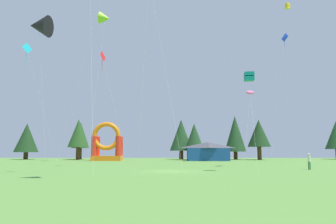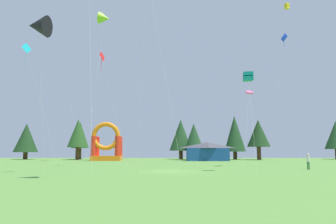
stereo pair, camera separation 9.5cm
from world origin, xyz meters
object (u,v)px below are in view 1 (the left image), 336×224
inflatable_blue_arch (105,146)px  festival_tent (206,151)px  person_midfield (307,160)px  kite_lime_delta (103,18)px  kite_cyan_diamond (25,49)px  kite_black_delta (38,26)px  kite_red_diamond (100,58)px  kite_yellow_box (286,7)px  kite_teal_box (248,77)px  kite_pink_parafoil (249,93)px  kite_blue_diamond (283,39)px

inflatable_blue_arch → festival_tent: size_ratio=0.94×
person_midfield → inflatable_blue_arch: inflatable_blue_arch is taller
kite_lime_delta → kite_cyan_diamond: size_ratio=1.56×
kite_black_delta → festival_tent: bearing=63.4°
kite_red_diamond → kite_yellow_box: (29.50, 16.30, 14.00)m
kite_teal_box → kite_yellow_box: 34.62m
kite_black_delta → kite_yellow_box: bearing=42.6°
kite_yellow_box → kite_cyan_diamond: kite_yellow_box is taller
person_midfield → kite_cyan_diamond: bearing=-152.9°
kite_red_diamond → kite_teal_box: size_ratio=1.52×
kite_pink_parafoil → inflatable_blue_arch: kite_pink_parafoil is taller
kite_pink_parafoil → festival_tent: size_ratio=1.22×
kite_cyan_diamond → inflatable_blue_arch: 22.77m
kite_red_diamond → kite_pink_parafoil: size_ratio=1.47×
kite_blue_diamond → kite_red_diamond: bearing=-168.5°
kite_cyan_diamond → festival_tent: (29.54, 13.95, -15.68)m
kite_lime_delta → festival_tent: bearing=8.9°
kite_red_diamond → kite_teal_box: kite_red_diamond is taller
inflatable_blue_arch → kite_cyan_diamond: bearing=-125.8°
kite_red_diamond → kite_blue_diamond: 25.45m
kite_yellow_box → person_midfield: kite_yellow_box is taller
kite_yellow_box → person_midfield: size_ratio=17.23×
kite_lime_delta → festival_tent: kite_lime_delta is taller
kite_lime_delta → kite_yellow_box: bearing=-7.3°
kite_teal_box → kite_black_delta: 19.21m
kite_red_diamond → kite_blue_diamond: kite_blue_diamond is taller
kite_yellow_box → kite_blue_diamond: bearing=-113.4°
kite_black_delta → kite_lime_delta: bearing=92.0°
kite_red_diamond → festival_tent: bearing=56.2°
kite_blue_diamond → person_midfield: bearing=-100.9°
kite_red_diamond → kite_blue_diamond: (24.60, 4.99, 4.19)m
inflatable_blue_arch → kite_yellow_box: bearing=-12.8°
kite_red_diamond → inflatable_blue_arch: bearing=98.3°
kite_black_delta → kite_cyan_diamond: (-11.05, 22.90, 5.12)m
kite_teal_box → festival_tent: kite_teal_box is taller
person_midfield → festival_tent: bearing=153.7°
kite_yellow_box → festival_tent: kite_yellow_box is taller
kite_teal_box → kite_lime_delta: 40.31m
person_midfield → kite_black_delta: bearing=-113.8°
inflatable_blue_arch → kite_red_diamond: bearing=-81.7°
inflatable_blue_arch → kite_lime_delta: bearing=-95.4°
festival_tent → kite_cyan_diamond: bearing=-154.7°
kite_cyan_diamond → person_midfield: size_ratio=11.19×
kite_lime_delta → person_midfield: size_ratio=17.41×
kite_red_diamond → kite_teal_box: (15.88, -9.56, -4.55)m
kite_yellow_box → kite_red_diamond: bearing=-151.1°
kite_red_diamond → kite_cyan_diamond: 17.26m
kite_blue_diamond → kite_cyan_diamond: size_ratio=1.00×
kite_pink_parafoil → kite_yellow_box: 26.93m
kite_yellow_box → kite_cyan_diamond: (-43.20, -6.62, -9.91)m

